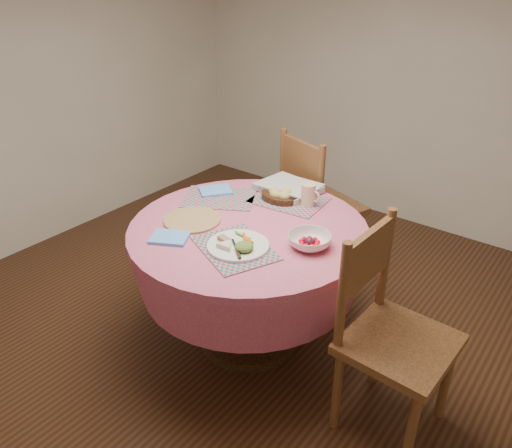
{
  "coord_description": "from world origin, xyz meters",
  "views": [
    {
      "loc": [
        1.41,
        -1.76,
        1.97
      ],
      "look_at": [
        0.05,
        0.0,
        0.78
      ],
      "focal_mm": 35.0,
      "sensor_mm": 36.0,
      "label": 1
    }
  ],
  "objects_px": {
    "dinner_plate": "(238,245)",
    "latte_mug": "(309,195)",
    "dining_table": "(249,258)",
    "wicker_trivet": "(192,220)",
    "bread_bowl": "(280,195)",
    "chair_back": "(316,202)",
    "chair_right": "(389,330)",
    "fruit_bowl": "(309,241)"
  },
  "relations": [
    {
      "from": "bread_bowl",
      "to": "chair_right",
      "type": "bearing_deg",
      "value": -24.37
    },
    {
      "from": "dinner_plate",
      "to": "fruit_bowl",
      "type": "bearing_deg",
      "value": 40.83
    },
    {
      "from": "chair_back",
      "to": "bread_bowl",
      "type": "bearing_deg",
      "value": 115.38
    },
    {
      "from": "bread_bowl",
      "to": "latte_mug",
      "type": "xyz_separation_m",
      "value": [
        0.16,
        0.04,
        0.03
      ]
    },
    {
      "from": "wicker_trivet",
      "to": "latte_mug",
      "type": "relative_size",
      "value": 2.45
    },
    {
      "from": "dining_table",
      "to": "fruit_bowl",
      "type": "relative_size",
      "value": 4.54
    },
    {
      "from": "bread_bowl",
      "to": "fruit_bowl",
      "type": "bearing_deg",
      "value": -39.21
    },
    {
      "from": "dining_table",
      "to": "fruit_bowl",
      "type": "xyz_separation_m",
      "value": [
        0.36,
        0.02,
        0.23
      ]
    },
    {
      "from": "chair_back",
      "to": "bread_bowl",
      "type": "xyz_separation_m",
      "value": [
        0.06,
        -0.52,
        0.26
      ]
    },
    {
      "from": "chair_right",
      "to": "dining_table",
      "type": "bearing_deg",
      "value": 89.13
    },
    {
      "from": "chair_back",
      "to": "dining_table",
      "type": "bearing_deg",
      "value": 116.04
    },
    {
      "from": "chair_right",
      "to": "bread_bowl",
      "type": "height_order",
      "value": "chair_right"
    },
    {
      "from": "chair_right",
      "to": "bread_bowl",
      "type": "distance_m",
      "value": 1.0
    },
    {
      "from": "dining_table",
      "to": "bread_bowl",
      "type": "relative_size",
      "value": 5.39
    },
    {
      "from": "chair_back",
      "to": "fruit_bowl",
      "type": "xyz_separation_m",
      "value": [
        0.47,
        -0.85,
        0.26
      ]
    },
    {
      "from": "chair_right",
      "to": "chair_back",
      "type": "relative_size",
      "value": 1.0
    },
    {
      "from": "dining_table",
      "to": "dinner_plate",
      "type": "distance_m",
      "value": 0.31
    },
    {
      "from": "latte_mug",
      "to": "fruit_bowl",
      "type": "relative_size",
      "value": 0.45
    },
    {
      "from": "dining_table",
      "to": "bread_bowl",
      "type": "xyz_separation_m",
      "value": [
        -0.05,
        0.35,
        0.23
      ]
    },
    {
      "from": "bread_bowl",
      "to": "fruit_bowl",
      "type": "relative_size",
      "value": 0.84
    },
    {
      "from": "dinner_plate",
      "to": "bread_bowl",
      "type": "distance_m",
      "value": 0.58
    },
    {
      "from": "wicker_trivet",
      "to": "fruit_bowl",
      "type": "height_order",
      "value": "fruit_bowl"
    },
    {
      "from": "dining_table",
      "to": "wicker_trivet",
      "type": "relative_size",
      "value": 4.13
    },
    {
      "from": "dining_table",
      "to": "chair_back",
      "type": "distance_m",
      "value": 0.88
    },
    {
      "from": "chair_back",
      "to": "wicker_trivet",
      "type": "height_order",
      "value": "chair_back"
    },
    {
      "from": "dinner_plate",
      "to": "latte_mug",
      "type": "xyz_separation_m",
      "value": [
        0.01,
        0.6,
        0.05
      ]
    },
    {
      "from": "bread_bowl",
      "to": "dining_table",
      "type": "bearing_deg",
      "value": -81.65
    },
    {
      "from": "bread_bowl",
      "to": "fruit_bowl",
      "type": "distance_m",
      "value": 0.53
    },
    {
      "from": "chair_back",
      "to": "bread_bowl",
      "type": "height_order",
      "value": "chair_back"
    },
    {
      "from": "dining_table",
      "to": "wicker_trivet",
      "type": "bearing_deg",
      "value": -153.82
    },
    {
      "from": "latte_mug",
      "to": "wicker_trivet",
      "type": "bearing_deg",
      "value": -125.88
    },
    {
      "from": "chair_right",
      "to": "wicker_trivet",
      "type": "bearing_deg",
      "value": 96.85
    },
    {
      "from": "wicker_trivet",
      "to": "chair_back",
      "type": "bearing_deg",
      "value": 81.04
    },
    {
      "from": "dinner_plate",
      "to": "bread_bowl",
      "type": "bearing_deg",
      "value": 105.48
    },
    {
      "from": "latte_mug",
      "to": "bread_bowl",
      "type": "bearing_deg",
      "value": -165.14
    },
    {
      "from": "dining_table",
      "to": "chair_right",
      "type": "xyz_separation_m",
      "value": [
        0.83,
        -0.05,
        -0.03
      ]
    },
    {
      "from": "wicker_trivet",
      "to": "bread_bowl",
      "type": "height_order",
      "value": "bread_bowl"
    },
    {
      "from": "dinner_plate",
      "to": "chair_back",
      "type": "bearing_deg",
      "value": 101.32
    },
    {
      "from": "bread_bowl",
      "to": "latte_mug",
      "type": "distance_m",
      "value": 0.17
    },
    {
      "from": "dining_table",
      "to": "latte_mug",
      "type": "bearing_deg",
      "value": 74.25
    },
    {
      "from": "chair_right",
      "to": "latte_mug",
      "type": "bearing_deg",
      "value": 60.6
    },
    {
      "from": "bread_bowl",
      "to": "latte_mug",
      "type": "relative_size",
      "value": 1.87
    }
  ]
}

